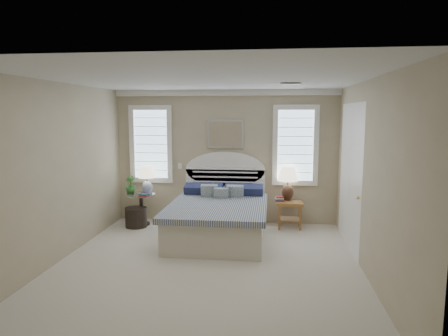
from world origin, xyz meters
The scene contains 21 objects.
floor centered at (0.00, 0.00, 0.00)m, with size 4.50×5.00×0.01m, color #B7AC9C.
ceiling centered at (0.00, 0.00, 2.70)m, with size 4.50×5.00×0.01m, color silver.
wall_back centered at (0.00, 2.50, 1.35)m, with size 4.50×0.02×2.70m, color tan.
wall_left centered at (-2.25, 0.00, 1.35)m, with size 0.02×5.00×2.70m, color tan.
wall_right centered at (2.25, 0.00, 1.35)m, with size 0.02×5.00×2.70m, color tan.
crown_molding centered at (0.00, 2.46, 2.64)m, with size 4.50×0.08×0.12m, color white.
hvac_vent centered at (1.20, 0.80, 2.68)m, with size 0.30×0.20×0.02m, color #B2B2B2.
switch_plate centered at (-0.95, 2.48, 1.15)m, with size 0.08×0.01×0.12m, color white.
window_left centered at (-1.55, 2.48, 1.60)m, with size 0.90×0.06×1.60m, color silver.
window_right centered at (1.40, 2.48, 1.60)m, with size 0.90×0.06×1.60m, color silver.
painting centered at (0.00, 2.46, 1.82)m, with size 0.74×0.04×0.58m, color silver.
closet_door centered at (2.23, 1.20, 1.20)m, with size 0.02×1.80×2.40m, color white.
bed centered at (0.00, 1.46, 0.39)m, with size 1.72×2.28×1.47m.
side_table_left centered at (-1.65, 2.05, 0.39)m, with size 0.56×0.56×0.63m.
nightstand_right centered at (1.30, 2.15, 0.39)m, with size 0.50×0.40×0.53m.
floor_pot centered at (-1.71, 1.89, 0.19)m, with size 0.43×0.43×0.39m, color black.
lamp_left centered at (-1.54, 2.12, 0.97)m, with size 0.42×0.42×0.56m.
lamp_right centered at (1.26, 2.30, 0.94)m, with size 0.53×0.53×0.67m.
potted_plant centered at (-1.87, 2.06, 0.81)m, with size 0.20×0.20×0.36m, color #3C7B31.
books_left centered at (-1.52, 1.83, 0.65)m, with size 0.21×0.17×0.05m.
books_right centered at (1.10, 2.16, 0.57)m, with size 0.18×0.14×0.10m.
Camera 1 is at (0.92, -5.54, 2.23)m, focal length 32.00 mm.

